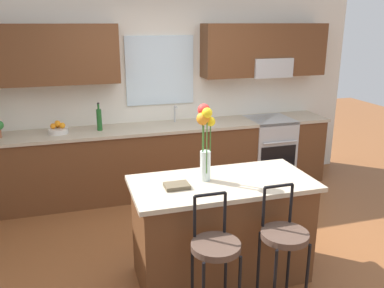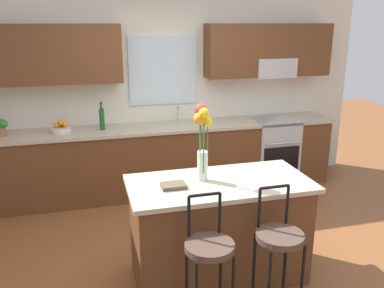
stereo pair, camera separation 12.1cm
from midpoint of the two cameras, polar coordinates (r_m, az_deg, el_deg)
name	(u,v)px [view 2 (the right image)]	position (r m, az deg, el deg)	size (l,w,h in m)	color
ground_plane	(205,257)	(4.15, 2.76, -15.54)	(14.00, 14.00, 0.00)	brown
back_wall_assembly	(165,77)	(5.48, -3.11, 9.35)	(5.60, 0.50, 2.70)	silver
counter_run	(169,158)	(5.44, -2.60, -2.02)	(4.56, 0.64, 0.92)	brown
sink_faucet	(178,112)	(5.45, -1.36, 4.53)	(0.02, 0.13, 0.23)	#B7BABC
oven_range	(272,150)	(5.90, 11.75, -0.89)	(0.60, 0.64, 0.92)	#B7BABC
kitchen_island	(219,230)	(3.66, 4.74, -11.92)	(1.56, 0.76, 0.92)	brown
bar_stool_near	(209,252)	(3.01, 3.63, -14.98)	(0.36, 0.36, 1.04)	black
bar_stool_middle	(279,242)	(3.21, 13.24, -13.28)	(0.36, 0.36, 1.04)	black
flower_vase	(202,135)	(3.35, 2.49, 1.23)	(0.16, 0.17, 0.66)	silver
cookbook	(173,186)	(3.33, -1.61, -5.87)	(0.20, 0.15, 0.03)	brown
fruit_bowl_oranges	(61,128)	(5.19, -17.30, 2.13)	(0.24, 0.24, 0.16)	silver
bottle_olive_oil	(102,119)	(5.17, -11.91, 3.52)	(0.06, 0.06, 0.35)	#1E5923
potted_plant_small	(0,126)	(5.25, -24.85, 2.29)	(0.19, 0.13, 0.22)	#9E5B3D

